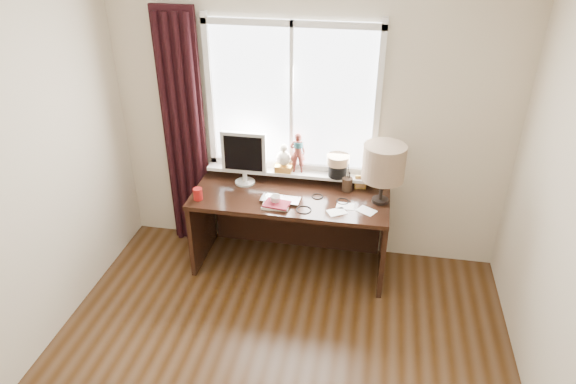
% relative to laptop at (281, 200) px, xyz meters
% --- Properties ---
extents(ceiling, '(3.50, 4.00, 0.00)m').
position_rel_laptop_xyz_m(ceiling, '(0.16, -1.52, 1.84)').
color(ceiling, white).
rests_on(ceiling, wall_back).
extents(wall_back, '(3.50, 0.00, 2.60)m').
position_rel_laptop_xyz_m(wall_back, '(0.16, 0.48, 0.54)').
color(wall_back, beige).
rests_on(wall_back, ground).
extents(laptop, '(0.34, 0.23, 0.03)m').
position_rel_laptop_xyz_m(laptop, '(0.00, 0.00, 0.00)').
color(laptop, silver).
rests_on(laptop, desk).
extents(mug, '(0.11, 0.12, 0.09)m').
position_rel_laptop_xyz_m(mug, '(-0.03, -0.06, 0.03)').
color(mug, white).
rests_on(mug, desk).
extents(red_cup, '(0.08, 0.08, 0.10)m').
position_rel_laptop_xyz_m(red_cup, '(-0.70, -0.10, 0.04)').
color(red_cup, maroon).
rests_on(red_cup, desk).
extents(window, '(1.52, 0.23, 1.40)m').
position_rel_laptop_xyz_m(window, '(0.02, 0.43, 0.54)').
color(window, white).
rests_on(window, ground).
extents(curtain, '(0.38, 0.09, 2.25)m').
position_rel_laptop_xyz_m(curtain, '(-0.97, 0.39, 0.35)').
color(curtain, black).
rests_on(curtain, floor).
extents(desk, '(1.70, 0.70, 0.75)m').
position_rel_laptop_xyz_m(desk, '(0.06, 0.21, -0.26)').
color(desk, black).
rests_on(desk, floor).
extents(monitor, '(0.40, 0.18, 0.49)m').
position_rel_laptop_xyz_m(monitor, '(-0.38, 0.26, 0.26)').
color(monitor, beige).
rests_on(monitor, desk).
extents(notebook_stack, '(0.24, 0.18, 0.03)m').
position_rel_laptop_xyz_m(notebook_stack, '(-0.02, -0.09, 0.00)').
color(notebook_stack, beige).
rests_on(notebook_stack, desk).
extents(brush_holder, '(0.09, 0.09, 0.25)m').
position_rel_laptop_xyz_m(brush_holder, '(0.53, 0.29, 0.05)').
color(brush_holder, black).
rests_on(brush_holder, desk).
extents(icon_frame, '(0.10, 0.04, 0.13)m').
position_rel_laptop_xyz_m(icon_frame, '(0.65, 0.34, 0.05)').
color(icon_frame, gold).
rests_on(icon_frame, desk).
extents(table_lamp, '(0.35, 0.35, 0.52)m').
position_rel_laptop_xyz_m(table_lamp, '(0.83, 0.14, 0.35)').
color(table_lamp, black).
rests_on(table_lamp, desk).
extents(loose_papers, '(0.42, 0.25, 0.00)m').
position_rel_laptop_xyz_m(loose_papers, '(0.58, -0.03, -0.01)').
color(loose_papers, white).
rests_on(loose_papers, desk).
extents(desk_cables, '(0.45, 0.37, 0.01)m').
position_rel_laptop_xyz_m(desk_cables, '(0.33, 0.01, -0.01)').
color(desk_cables, black).
rests_on(desk_cables, desk).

